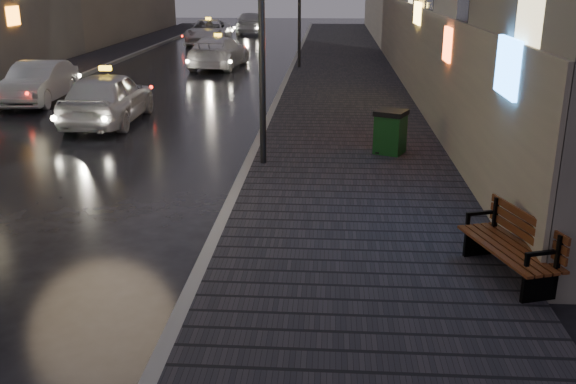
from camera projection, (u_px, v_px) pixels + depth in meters
name	position (u px, v px, depth m)	size (l,w,h in m)	color
ground	(88.00, 289.00, 8.97)	(120.00, 120.00, 0.00)	black
sidewalk	(344.00, 72.00, 28.55)	(4.60, 58.00, 0.15)	black
curb	(290.00, 72.00, 28.70)	(0.20, 58.00, 0.15)	slate
sidewalk_far	(68.00, 69.00, 29.34)	(2.40, 58.00, 0.15)	black
curb_far	(96.00, 70.00, 29.26)	(0.20, 58.00, 0.15)	slate
lamp_near	(261.00, 9.00, 13.40)	(0.36, 0.36, 5.28)	black
bench	(514.00, 245.00, 8.90)	(1.14, 1.89, 0.92)	black
trash_bin	(390.00, 131.00, 15.11)	(0.89, 0.89, 1.03)	black
taxi_near	(108.00, 97.00, 18.81)	(1.82, 4.53, 1.54)	silver
car_left_mid	(38.00, 83.00, 21.87)	(1.46, 4.20, 1.38)	#A0A1A9
taxi_mid	(218.00, 52.00, 30.19)	(2.04, 5.02, 1.46)	white
taxi_far	(209.00, 32.00, 40.92)	(2.49, 5.40, 1.50)	silver
car_far	(250.00, 22.00, 47.84)	(1.95, 4.84, 1.65)	#A9AAB2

